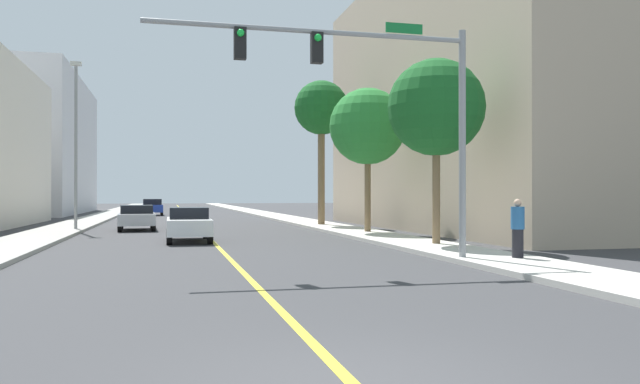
{
  "coord_description": "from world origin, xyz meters",
  "views": [
    {
      "loc": [
        -1.86,
        -5.99,
        1.94
      ],
      "look_at": [
        4.63,
        20.31,
        2.07
      ],
      "focal_mm": 34.94,
      "sensor_mm": 36.0,
      "label": 1
    }
  ],
  "objects_px": {
    "car_white": "(189,224)",
    "street_lamp": "(76,137)",
    "car_blue": "(152,207)",
    "pedestrian": "(518,228)",
    "car_silver": "(137,217)",
    "traffic_signal_mast": "(375,86)",
    "palm_far": "(321,110)",
    "palm_near": "(436,108)",
    "palm_mid": "(368,127)"
  },
  "relations": [
    {
      "from": "palm_far",
      "to": "pedestrian",
      "type": "height_order",
      "value": "palm_far"
    },
    {
      "from": "traffic_signal_mast",
      "to": "car_white",
      "type": "distance_m",
      "value": 11.85
    },
    {
      "from": "palm_near",
      "to": "car_blue",
      "type": "distance_m",
      "value": 41.21
    },
    {
      "from": "palm_mid",
      "to": "palm_near",
      "type": "bearing_deg",
      "value": -89.26
    },
    {
      "from": "street_lamp",
      "to": "palm_mid",
      "type": "xyz_separation_m",
      "value": [
        14.24,
        -6.06,
        0.27
      ]
    },
    {
      "from": "palm_far",
      "to": "pedestrian",
      "type": "relative_size",
      "value": 5.23
    },
    {
      "from": "street_lamp",
      "to": "pedestrian",
      "type": "height_order",
      "value": "street_lamp"
    },
    {
      "from": "traffic_signal_mast",
      "to": "pedestrian",
      "type": "bearing_deg",
      "value": -8.06
    },
    {
      "from": "palm_far",
      "to": "traffic_signal_mast",
      "type": "bearing_deg",
      "value": -99.84
    },
    {
      "from": "car_white",
      "to": "street_lamp",
      "type": "bearing_deg",
      "value": 123.18
    },
    {
      "from": "palm_far",
      "to": "car_white",
      "type": "height_order",
      "value": "palm_far"
    },
    {
      "from": "traffic_signal_mast",
      "to": "palm_near",
      "type": "relative_size",
      "value": 1.33
    },
    {
      "from": "pedestrian",
      "to": "car_silver",
      "type": "bearing_deg",
      "value": -23.99
    },
    {
      "from": "palm_near",
      "to": "car_silver",
      "type": "bearing_deg",
      "value": 128.2
    },
    {
      "from": "palm_far",
      "to": "car_silver",
      "type": "bearing_deg",
      "value": -173.59
    },
    {
      "from": "palm_near",
      "to": "car_white",
      "type": "relative_size",
      "value": 1.53
    },
    {
      "from": "palm_near",
      "to": "palm_far",
      "type": "xyz_separation_m",
      "value": [
        -0.51,
        15.51,
        1.99
      ]
    },
    {
      "from": "street_lamp",
      "to": "car_blue",
      "type": "relative_size",
      "value": 2.2
    },
    {
      "from": "traffic_signal_mast",
      "to": "car_white",
      "type": "bearing_deg",
      "value": 115.39
    },
    {
      "from": "palm_near",
      "to": "pedestrian",
      "type": "xyz_separation_m",
      "value": [
        0.07,
        -5.39,
        -4.16
      ]
    },
    {
      "from": "traffic_signal_mast",
      "to": "pedestrian",
      "type": "height_order",
      "value": "traffic_signal_mast"
    },
    {
      "from": "car_silver",
      "to": "traffic_signal_mast",
      "type": "bearing_deg",
      "value": -71.77
    },
    {
      "from": "traffic_signal_mast",
      "to": "palm_far",
      "type": "distance_m",
      "value": 20.73
    },
    {
      "from": "palm_mid",
      "to": "car_white",
      "type": "distance_m",
      "value": 10.12
    },
    {
      "from": "car_silver",
      "to": "pedestrian",
      "type": "relative_size",
      "value": 2.61
    },
    {
      "from": "street_lamp",
      "to": "pedestrian",
      "type": "relative_size",
      "value": 5.28
    },
    {
      "from": "pedestrian",
      "to": "traffic_signal_mast",
      "type": "bearing_deg",
      "value": 28.05
    },
    {
      "from": "street_lamp",
      "to": "car_white",
      "type": "distance_m",
      "value": 11.13
    },
    {
      "from": "street_lamp",
      "to": "palm_far",
      "type": "distance_m",
      "value": 14.1
    },
    {
      "from": "car_silver",
      "to": "car_white",
      "type": "relative_size",
      "value": 0.98
    },
    {
      "from": "palm_mid",
      "to": "car_silver",
      "type": "distance_m",
      "value": 13.71
    },
    {
      "from": "palm_mid",
      "to": "palm_far",
      "type": "height_order",
      "value": "palm_far"
    },
    {
      "from": "street_lamp",
      "to": "car_blue",
      "type": "distance_m",
      "value": 26.23
    },
    {
      "from": "street_lamp",
      "to": "pedestrian",
      "type": "xyz_separation_m",
      "value": [
        14.41,
        -19.2,
        -4.02
      ]
    },
    {
      "from": "traffic_signal_mast",
      "to": "car_silver",
      "type": "xyz_separation_m",
      "value": [
        -7.22,
        19.1,
        -4.26
      ]
    },
    {
      "from": "street_lamp",
      "to": "car_silver",
      "type": "xyz_separation_m",
      "value": [
        3.09,
        0.48,
        -4.28
      ]
    },
    {
      "from": "palm_far",
      "to": "car_blue",
      "type": "xyz_separation_m",
      "value": [
        -10.46,
        23.97,
        -6.35
      ]
    },
    {
      "from": "street_lamp",
      "to": "palm_far",
      "type": "xyz_separation_m",
      "value": [
        13.83,
        1.69,
        2.13
      ]
    },
    {
      "from": "traffic_signal_mast",
      "to": "palm_near",
      "type": "bearing_deg",
      "value": 50.02
    },
    {
      "from": "car_blue",
      "to": "pedestrian",
      "type": "distance_m",
      "value": 46.2
    },
    {
      "from": "palm_near",
      "to": "pedestrian",
      "type": "distance_m",
      "value": 6.81
    },
    {
      "from": "car_white",
      "to": "palm_far",
      "type": "bearing_deg",
      "value": 51.66
    },
    {
      "from": "car_silver",
      "to": "car_blue",
      "type": "relative_size",
      "value": 1.09
    },
    {
      "from": "street_lamp",
      "to": "palm_near",
      "type": "bearing_deg",
      "value": -43.93
    },
    {
      "from": "palm_far",
      "to": "pedestrian",
      "type": "bearing_deg",
      "value": -88.43
    },
    {
      "from": "car_silver",
      "to": "car_blue",
      "type": "xyz_separation_m",
      "value": [
        0.28,
        25.18,
        0.06
      ]
    },
    {
      "from": "car_white",
      "to": "pedestrian",
      "type": "bearing_deg",
      "value": -49.76
    },
    {
      "from": "palm_mid",
      "to": "pedestrian",
      "type": "distance_m",
      "value": 13.82
    },
    {
      "from": "traffic_signal_mast",
      "to": "pedestrian",
      "type": "distance_m",
      "value": 5.76
    },
    {
      "from": "palm_near",
      "to": "palm_mid",
      "type": "xyz_separation_m",
      "value": [
        -0.1,
        7.75,
        0.13
      ]
    }
  ]
}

